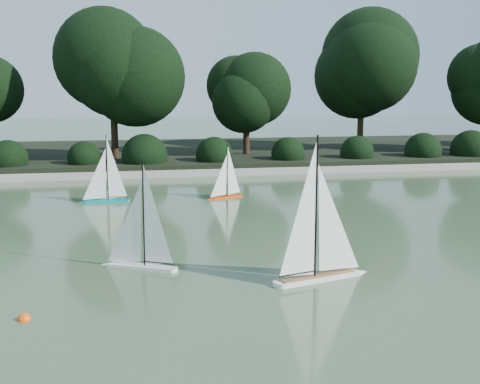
% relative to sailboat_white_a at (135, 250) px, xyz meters
% --- Properties ---
extents(ground, '(80.00, 80.00, 0.00)m').
position_rel_sailboat_white_a_xyz_m(ground, '(2.49, -0.93, -0.25)').
color(ground, '#30482B').
rests_on(ground, ground).
extents(pond_coping, '(40.00, 0.35, 0.18)m').
position_rel_sailboat_white_a_xyz_m(pond_coping, '(2.49, 8.07, -0.16)').
color(pond_coping, gray).
rests_on(pond_coping, ground).
extents(far_bank, '(40.00, 8.00, 0.30)m').
position_rel_sailboat_white_a_xyz_m(far_bank, '(2.49, 12.07, -0.10)').
color(far_bank, black).
rests_on(far_bank, ground).
extents(tree_line, '(26.31, 3.93, 4.39)m').
position_rel_sailboat_white_a_xyz_m(tree_line, '(3.72, 10.50, 2.39)').
color(tree_line, black).
rests_on(tree_line, ground).
extents(shrub_hedge, '(29.10, 1.10, 1.10)m').
position_rel_sailboat_white_a_xyz_m(shrub_hedge, '(2.49, 8.97, 0.20)').
color(shrub_hedge, black).
rests_on(shrub_hedge, ground).
extents(sailboat_white_a, '(1.08, 0.66, 1.57)m').
position_rel_sailboat_white_a_xyz_m(sailboat_white_a, '(0.00, 0.00, 0.00)').
color(sailboat_white_a, white).
rests_on(sailboat_white_a, ground).
extents(sailboat_white_b, '(1.41, 0.61, 1.95)m').
position_rel_sailboat_white_a_xyz_m(sailboat_white_b, '(2.37, -0.88, 0.06)').
color(sailboat_white_b, white).
rests_on(sailboat_white_b, ground).
extents(sailboat_orange, '(0.88, 0.48, 1.25)m').
position_rel_sailboat_white_a_xyz_m(sailboat_orange, '(1.91, 4.79, -0.05)').
color(sailboat_orange, '#ED4507').
rests_on(sailboat_orange, ground).
extents(sailboat_teal, '(1.09, 0.23, 1.49)m').
position_rel_sailboat_white_a_xyz_m(sailboat_teal, '(-0.66, 4.79, -0.01)').
color(sailboat_teal, '#038187').
rests_on(sailboat_teal, ground).
extents(race_buoy, '(0.15, 0.15, 0.15)m').
position_rel_sailboat_white_a_xyz_m(race_buoy, '(-1.17, -1.63, -0.25)').
color(race_buoy, '#F94F0D').
rests_on(race_buoy, ground).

